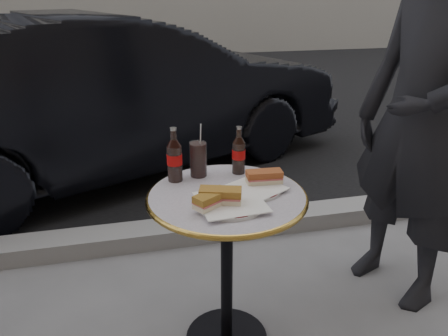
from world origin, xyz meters
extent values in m
cube|color=black|center=(0.00, 5.00, 0.00)|extent=(40.00, 8.00, 0.00)
cube|color=gray|center=(0.00, 0.90, 0.05)|extent=(40.00, 0.20, 0.12)
cylinder|color=silver|center=(-0.01, -0.10, 0.74)|extent=(0.27, 0.27, 0.01)
cylinder|color=silver|center=(0.11, 0.00, 0.74)|extent=(0.26, 0.26, 0.01)
cube|color=olive|center=(-0.08, -0.11, 0.77)|extent=(0.15, 0.13, 0.05)
cube|color=olive|center=(-0.05, -0.09, 0.77)|extent=(0.17, 0.11, 0.05)
cube|color=#9C4D27|center=(0.16, 0.04, 0.77)|extent=(0.15, 0.08, 0.05)
cylinder|color=black|center=(-0.08, 0.20, 0.81)|extent=(0.10, 0.10, 0.15)
imported|color=black|center=(-0.39, 2.19, 0.64)|extent=(2.80, 4.14, 1.29)
imported|color=black|center=(0.96, 0.19, 0.90)|extent=(0.64, 0.77, 1.80)
camera|label=1|loc=(-0.35, -1.47, 1.47)|focal=35.00mm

